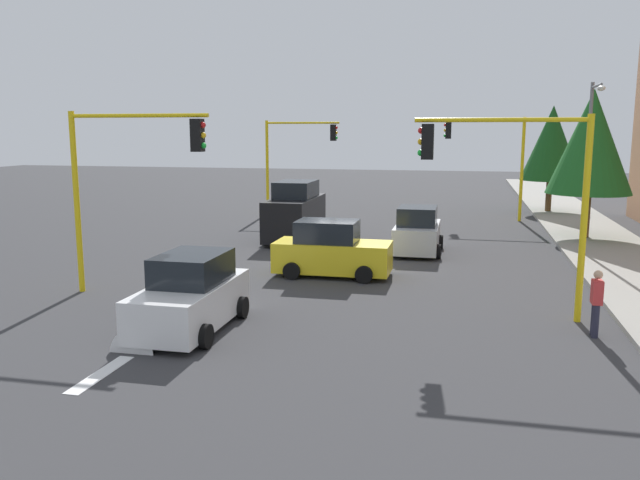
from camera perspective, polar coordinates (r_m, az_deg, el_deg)
ground_plane at (r=24.81m, az=2.27°, el=-2.17°), size 120.00×120.00×0.00m
sidewalk_kerb at (r=29.94m, az=24.31°, el=-0.83°), size 80.00×4.00×0.15m
lane_arrow_near at (r=15.28m, az=-17.35°, el=-10.25°), size 2.40×1.10×1.10m
traffic_signal_far_right at (r=39.22m, az=-2.20°, el=8.14°), size 0.36×4.59×5.70m
traffic_signal_near_right at (r=20.56m, az=-16.79°, el=6.30°), size 0.36×4.59×5.70m
traffic_signal_near_left at (r=17.96m, az=16.89°, el=5.52°), size 0.36×4.59×5.53m
traffic_signal_far_left at (r=37.91m, az=14.90°, el=7.91°), size 0.36×4.59×5.85m
street_lamp_curbside at (r=27.92m, az=22.86°, el=7.40°), size 2.15×0.28×7.00m
tree_roadside_far at (r=42.19m, az=19.90°, el=8.08°), size 3.63×3.63×6.61m
tree_roadside_mid at (r=32.37m, az=22.96°, el=8.02°), size 3.83×3.83×6.99m
delivery_van_black at (r=30.03m, az=-2.23°, el=2.39°), size 4.80×2.22×2.77m
car_yellow at (r=22.74m, az=1.03°, el=-0.96°), size 2.07×4.08×1.98m
car_silver at (r=27.25m, az=8.64°, el=0.71°), size 3.76×2.08×1.98m
car_white at (r=16.96m, az=-11.41°, el=-4.86°), size 4.17×2.10×1.98m
pedestrian_crossing at (r=17.45m, az=23.35°, el=-5.03°), size 0.40×0.24×1.70m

